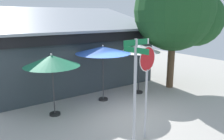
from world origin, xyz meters
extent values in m
cube|color=#ADA8A0|center=(0.00, 0.00, -0.05)|extent=(28.00, 28.00, 0.10)
cube|color=#333D42|center=(-0.17, 5.55, 1.60)|extent=(8.67, 4.95, 3.20)
cube|color=#999EA8|center=(-0.17, 5.40, 3.78)|extent=(9.17, 5.54, 1.33)
cube|color=black|center=(-0.17, 3.03, 2.85)|extent=(8.07, 0.16, 0.44)
cylinder|color=#A8AAB2|center=(-1.41, -1.94, 1.65)|extent=(0.09, 0.09, 3.29)
cube|color=#116B38|center=(-1.41, -1.94, 3.19)|extent=(0.94, 0.13, 0.16)
cube|color=#116B38|center=(-1.41, -1.94, 2.97)|extent=(0.13, 0.94, 0.16)
cube|color=white|center=(-0.91, -1.88, 3.19)|extent=(0.06, 0.04, 0.16)
cylinder|color=#A8AAB2|center=(-0.81, -1.78, 1.15)|extent=(0.07, 0.07, 2.31)
cylinder|color=white|center=(-0.81, -1.78, 2.63)|extent=(0.76, 0.16, 0.78)
cylinder|color=red|center=(-0.81, -1.78, 2.63)|extent=(0.72, 0.17, 0.73)
cylinder|color=black|center=(-2.59, 1.60, 0.04)|extent=(0.44, 0.44, 0.08)
cylinder|color=#333335|center=(-2.59, 1.60, 1.04)|extent=(0.05, 0.05, 2.07)
cone|color=#1E724C|center=(-2.59, 1.60, 2.24)|extent=(2.16, 2.16, 0.42)
sphere|color=silver|center=(-2.59, 1.60, 2.48)|extent=(0.08, 0.08, 0.08)
cylinder|color=black|center=(-0.08, 1.89, 0.04)|extent=(0.44, 0.44, 0.08)
cylinder|color=#333335|center=(-0.08, 1.89, 1.15)|extent=(0.05, 0.05, 2.30)
cone|color=#2D56B7|center=(-0.08, 1.89, 2.40)|extent=(2.51, 2.51, 0.31)
sphere|color=silver|center=(-0.08, 1.89, 2.59)|extent=(0.08, 0.08, 0.08)
cylinder|color=black|center=(1.98, 1.72, 0.04)|extent=(0.44, 0.44, 0.08)
cylinder|color=#333335|center=(1.98, 1.72, 1.10)|extent=(0.05, 0.05, 2.20)
cone|color=white|center=(1.98, 1.72, 2.34)|extent=(2.07, 2.07, 0.37)
sphere|color=silver|center=(1.98, 1.72, 2.55)|extent=(0.08, 0.08, 0.08)
cylinder|color=brown|center=(4.09, 1.48, 1.30)|extent=(0.38, 0.38, 2.59)
sphere|color=#1E4C23|center=(4.09, 1.48, 4.16)|extent=(4.20, 4.20, 4.20)
sphere|color=#1E4C23|center=(5.24, 0.96, 3.74)|extent=(2.92, 2.92, 2.92)
camera|label=1|loc=(-5.59, -6.79, 3.92)|focal=36.70mm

